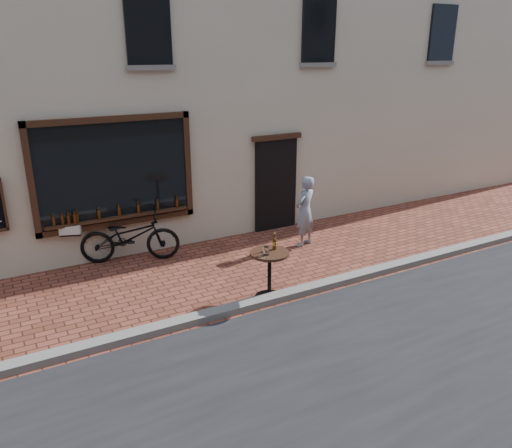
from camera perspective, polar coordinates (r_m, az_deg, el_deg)
ground at (r=8.77m, az=3.17°, el=-9.21°), size 90.00×90.00×0.00m
kerb at (r=8.89m, az=2.49°, el=-8.34°), size 90.00×0.25×0.12m
shop_building at (r=13.67m, az=-12.12°, el=22.34°), size 28.00×6.20×10.00m
cargo_bicycle at (r=10.63m, az=-14.44°, el=-1.38°), size 2.40×1.37×1.13m
bistro_table at (r=8.72m, az=1.57°, el=-4.75°), size 0.69×0.69×1.18m
pedestrian at (r=11.11m, az=5.61°, el=1.45°), size 0.68×0.57×1.59m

